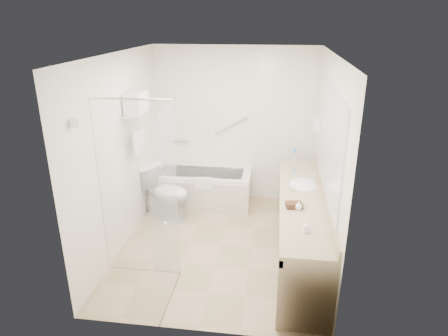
# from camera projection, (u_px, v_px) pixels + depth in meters

# --- Properties ---
(floor) EXTENTS (3.20, 3.20, 0.00)m
(floor) POSITION_uv_depth(u_px,v_px,m) (221.00, 244.00, 5.42)
(floor) COLOR tan
(floor) RESTS_ON ground
(ceiling) EXTENTS (2.60, 3.20, 0.10)m
(ceiling) POSITION_uv_depth(u_px,v_px,m) (221.00, 54.00, 4.53)
(ceiling) COLOR silver
(ceiling) RESTS_ON wall_back
(wall_back) EXTENTS (2.60, 0.10, 2.50)m
(wall_back) POSITION_uv_depth(u_px,v_px,m) (235.00, 125.00, 6.45)
(wall_back) COLOR silver
(wall_back) RESTS_ON ground
(wall_front) EXTENTS (2.60, 0.10, 2.50)m
(wall_front) POSITION_uv_depth(u_px,v_px,m) (195.00, 218.00, 3.49)
(wall_front) COLOR silver
(wall_front) RESTS_ON ground
(wall_left) EXTENTS (0.10, 3.20, 2.50)m
(wall_left) POSITION_uv_depth(u_px,v_px,m) (121.00, 153.00, 5.13)
(wall_left) COLOR silver
(wall_left) RESTS_ON ground
(wall_right) EXTENTS (0.10, 3.20, 2.50)m
(wall_right) POSITION_uv_depth(u_px,v_px,m) (327.00, 163.00, 4.81)
(wall_right) COLOR silver
(wall_right) RESTS_ON ground
(bathtub) EXTENTS (1.60, 0.73, 0.59)m
(bathtub) POSITION_uv_depth(u_px,v_px,m) (201.00, 188.00, 6.53)
(bathtub) COLOR silver
(bathtub) RESTS_ON floor
(grab_bar_short) EXTENTS (0.40, 0.03, 0.03)m
(grab_bar_short) POSITION_uv_depth(u_px,v_px,m) (178.00, 141.00, 6.64)
(grab_bar_short) COLOR silver
(grab_bar_short) RESTS_ON wall_back
(grab_bar_long) EXTENTS (0.53, 0.03, 0.33)m
(grab_bar_long) POSITION_uv_depth(u_px,v_px,m) (231.00, 126.00, 6.42)
(grab_bar_long) COLOR silver
(grab_bar_long) RESTS_ON wall_back
(shower_enclosure) EXTENTS (0.96, 0.91, 2.11)m
(shower_enclosure) POSITION_uv_depth(u_px,v_px,m) (150.00, 200.00, 4.26)
(shower_enclosure) COLOR silver
(shower_enclosure) RESTS_ON floor
(towel_shelf) EXTENTS (0.24, 0.55, 0.81)m
(towel_shelf) POSITION_uv_depth(u_px,v_px,m) (137.00, 109.00, 5.26)
(towel_shelf) COLOR silver
(towel_shelf) RESTS_ON wall_left
(vanity_counter) EXTENTS (0.55, 2.70, 0.95)m
(vanity_counter) POSITION_uv_depth(u_px,v_px,m) (301.00, 212.00, 4.92)
(vanity_counter) COLOR tan
(vanity_counter) RESTS_ON floor
(sink) EXTENTS (0.40, 0.52, 0.14)m
(sink) POSITION_uv_depth(u_px,v_px,m) (303.00, 186.00, 5.23)
(sink) COLOR silver
(sink) RESTS_ON vanity_counter
(faucet) EXTENTS (0.03, 0.03, 0.14)m
(faucet) POSITION_uv_depth(u_px,v_px,m) (315.00, 179.00, 5.17)
(faucet) COLOR silver
(faucet) RESTS_ON vanity_counter
(mirror) EXTENTS (0.02, 2.00, 1.20)m
(mirror) POSITION_uv_depth(u_px,v_px,m) (330.00, 142.00, 4.57)
(mirror) COLOR silver
(mirror) RESTS_ON wall_right
(hairdryer_unit) EXTENTS (0.08, 0.10, 0.18)m
(hairdryer_unit) POSITION_uv_depth(u_px,v_px,m) (317.00, 124.00, 5.72)
(hairdryer_unit) COLOR white
(hairdryer_unit) RESTS_ON wall_right
(toilet) EXTENTS (0.92, 0.74, 0.79)m
(toilet) POSITION_uv_depth(u_px,v_px,m) (165.00, 193.00, 6.04)
(toilet) COLOR silver
(toilet) RESTS_ON floor
(amenity_basket) EXTENTS (0.20, 0.16, 0.06)m
(amenity_basket) POSITION_uv_depth(u_px,v_px,m) (294.00, 205.00, 4.56)
(amenity_basket) COLOR #3F2916
(amenity_basket) RESTS_ON vanity_counter
(soap_bottle_a) EXTENTS (0.10, 0.14, 0.06)m
(soap_bottle_a) POSITION_uv_depth(u_px,v_px,m) (306.00, 230.00, 4.04)
(soap_bottle_a) COLOR white
(soap_bottle_a) RESTS_ON vanity_counter
(soap_bottle_b) EXTENTS (0.09, 0.11, 0.08)m
(soap_bottle_b) POSITION_uv_depth(u_px,v_px,m) (299.00, 206.00, 4.51)
(soap_bottle_b) COLOR white
(soap_bottle_b) RESTS_ON vanity_counter
(water_bottle_left) EXTENTS (0.06, 0.06, 0.19)m
(water_bottle_left) POSITION_uv_depth(u_px,v_px,m) (294.00, 176.00, 5.24)
(water_bottle_left) COLOR silver
(water_bottle_left) RESTS_ON vanity_counter
(water_bottle_mid) EXTENTS (0.06, 0.06, 0.20)m
(water_bottle_mid) POSITION_uv_depth(u_px,v_px,m) (295.00, 156.00, 5.98)
(water_bottle_mid) COLOR silver
(water_bottle_mid) RESTS_ON vanity_counter
(water_bottle_right) EXTENTS (0.07, 0.07, 0.21)m
(water_bottle_right) POSITION_uv_depth(u_px,v_px,m) (294.00, 158.00, 5.87)
(water_bottle_right) COLOR silver
(water_bottle_right) RESTS_ON vanity_counter
(drinking_glass_near) EXTENTS (0.06, 0.06, 0.08)m
(drinking_glass_near) POSITION_uv_depth(u_px,v_px,m) (293.00, 165.00, 5.78)
(drinking_glass_near) COLOR silver
(drinking_glass_near) RESTS_ON vanity_counter
(drinking_glass_far) EXTENTS (0.09, 0.09, 0.10)m
(drinking_glass_far) POSITION_uv_depth(u_px,v_px,m) (292.00, 188.00, 4.97)
(drinking_glass_far) COLOR silver
(drinking_glass_far) RESTS_ON vanity_counter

